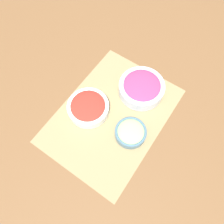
% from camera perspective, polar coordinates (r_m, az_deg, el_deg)
% --- Properties ---
extents(ground_plane, '(3.00, 3.00, 0.00)m').
position_cam_1_polar(ground_plane, '(0.94, 0.00, -0.87)').
color(ground_plane, brown).
extents(placemat, '(0.58, 0.42, 0.00)m').
position_cam_1_polar(placemat, '(0.94, 0.00, -0.82)').
color(placemat, '#937F56').
rests_on(placemat, ground_plane).
extents(tomato_bowl, '(0.18, 0.18, 0.06)m').
position_cam_1_polar(tomato_bowl, '(0.92, -6.23, 1.30)').
color(tomato_bowl, white).
rests_on(tomato_bowl, placemat).
extents(onion_bowl, '(0.20, 0.20, 0.07)m').
position_cam_1_polar(onion_bowl, '(0.97, 7.74, 6.42)').
color(onion_bowl, silver).
rests_on(onion_bowl, placemat).
extents(cucumber_bowl, '(0.13, 0.13, 0.05)m').
position_cam_1_polar(cucumber_bowl, '(0.88, 4.90, -5.29)').
color(cucumber_bowl, slate).
rests_on(cucumber_bowl, placemat).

